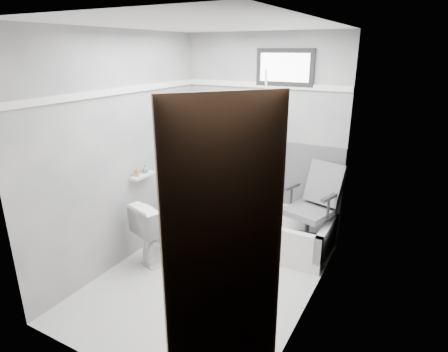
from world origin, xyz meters
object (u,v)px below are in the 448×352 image
Objects in this scene: soap_bottle_a at (137,172)px; bathtub at (265,229)px; door at (239,293)px; soap_bottle_b at (145,169)px; toilet at (165,229)px; office_chair at (309,206)px.

bathtub is at bearing 34.73° from soap_bottle_a.
door reaches higher than soap_bottle_a.
door reaches higher than bathtub.
soap_bottle_a is 1.16× the size of soap_bottle_b.
soap_bottle_b is at bearing -150.16° from bathtub.
toilet is 2.24m from door.
door is 2.46m from soap_bottle_b.
soap_bottle_b reaches higher than bathtub.
soap_bottle_a is at bearing -135.88° from office_chair.
soap_bottle_b reaches higher than toilet.
office_chair is 1.33× the size of toilet.
soap_bottle_a is 0.14m from soap_bottle_b.
bathtub is 1.54m from soap_bottle_b.
door is (0.27, -2.26, 0.42)m from office_chair.
door is (1.60, -1.43, 0.66)m from toilet.
office_chair is at bearing 23.57° from soap_bottle_b.
toilet is at bearing -19.30° from soap_bottle_b.
soap_bottle_a is at bearing 143.92° from door.
door is at bearing -71.25° from bathtub.
soap_bottle_b is (-1.92, 1.54, -0.04)m from door.
soap_bottle_a is at bearing 21.46° from toilet.
soap_bottle_a is at bearing -145.27° from bathtub.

